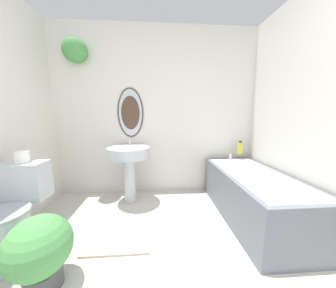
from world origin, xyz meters
name	(u,v)px	position (x,y,z in m)	size (l,w,h in m)	color
wall_back	(152,109)	(-0.07, 2.30, 1.25)	(2.99, 0.31, 2.40)	silver
wall_right	(330,110)	(1.47, 1.14, 1.20)	(0.06, 2.40, 2.40)	silver
toilet	(12,217)	(-1.19, 1.13, 0.34)	(0.37, 0.57, 0.75)	silver
pedestal_sink	(129,160)	(-0.37, 1.97, 0.59)	(0.55, 0.55, 0.85)	silver
bathtub	(253,194)	(1.08, 1.51, 0.27)	(0.68, 1.44, 0.60)	slate
shampoo_bottle	(240,148)	(1.23, 2.16, 0.69)	(0.08, 0.08, 0.19)	gold
potted_plant	(40,250)	(-0.78, 0.82, 0.29)	(0.40, 0.40, 0.51)	#47474C
bath_mat	(119,240)	(-0.37, 1.23, 0.01)	(0.58, 0.38, 0.02)	#B7A88E
toilet_paper_roll	(22,157)	(-1.19, 1.32, 0.80)	(0.11, 0.11, 0.10)	white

